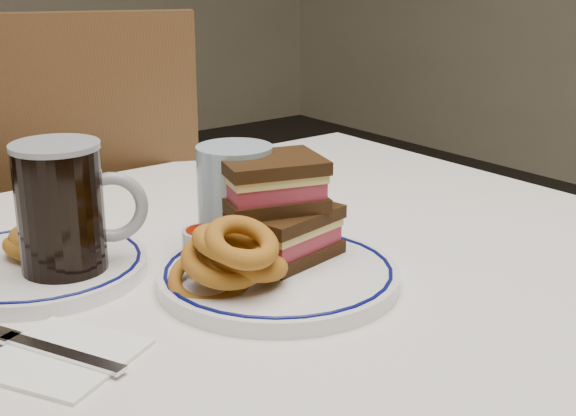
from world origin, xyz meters
TOP-DOWN VIEW (x-y plane):
  - dining_table at (0.00, 0.00)m, footprint 1.27×0.87m
  - chair_far at (0.16, 0.64)m, footprint 0.61×0.61m
  - main_plate at (0.10, -0.08)m, footprint 0.26×0.26m
  - reuben_sandwich at (0.12, -0.05)m, footprint 0.13×0.12m
  - onion_rings_main at (0.03, -0.09)m, footprint 0.12×0.12m
  - ketchup_ramekin at (0.06, 0.00)m, footprint 0.05×0.05m
  - beer_mug at (-0.08, 0.06)m, footprint 0.13×0.09m
  - water_glass at (0.10, 0.00)m, footprint 0.08×0.08m
  - far_plate at (-0.10, 0.10)m, footprint 0.24×0.24m
  - onion_rings_far at (-0.09, 0.12)m, footprint 0.08×0.07m
  - napkin_fork at (-0.15, -0.10)m, footprint 0.16×0.16m

SIDE VIEW (x-z plane):
  - chair_far at x=0.16m, z-range 0.04..1.04m
  - dining_table at x=0.00m, z-range 0.27..1.02m
  - napkin_fork at x=-0.15m, z-range 0.75..0.76m
  - far_plate at x=-0.10m, z-range 0.75..0.77m
  - main_plate at x=0.10m, z-range 0.75..0.77m
  - onion_rings_far at x=-0.09m, z-range 0.75..0.80m
  - ketchup_ramekin at x=0.06m, z-range 0.77..0.80m
  - onion_rings_main at x=0.03m, z-range 0.75..0.85m
  - water_glass at x=0.10m, z-range 0.75..0.88m
  - reuben_sandwich at x=0.12m, z-range 0.77..0.88m
  - beer_mug at x=-0.08m, z-range 0.75..0.90m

